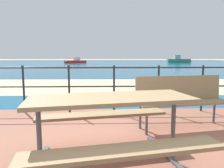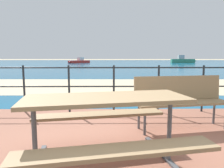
# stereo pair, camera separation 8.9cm
# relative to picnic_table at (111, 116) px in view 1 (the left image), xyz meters

# --- Properties ---
(sea_water) EXTENTS (90.00, 90.00, 0.01)m
(sea_water) POSITION_rel_picnic_table_xyz_m (0.13, 40.04, -0.65)
(sea_water) COLOR #145B84
(sea_water) RESTS_ON ground
(beach_strip) EXTENTS (54.06, 5.63, 0.01)m
(beach_strip) POSITION_rel_picnic_table_xyz_m (0.13, 7.12, -0.65)
(beach_strip) COLOR beige
(beach_strip) RESTS_ON ground
(picnic_table) EXTENTS (1.93, 1.67, 0.80)m
(picnic_table) POSITION_rel_picnic_table_xyz_m (0.00, 0.00, 0.00)
(picnic_table) COLOR #8C704C
(picnic_table) RESTS_ON patio_paving
(park_bench) EXTENTS (1.63, 0.68, 0.89)m
(park_bench) POSITION_rel_picnic_table_xyz_m (1.24, 1.33, -0.05)
(park_bench) COLOR #8C704C
(park_bench) RESTS_ON patio_paving
(railing_fence) EXTENTS (5.94, 0.04, 1.03)m
(railing_fence) POSITION_rel_picnic_table_xyz_m (0.13, 2.39, 0.04)
(railing_fence) COLOR #1E2328
(railing_fence) RESTS_ON patio_paving
(boat_near) EXTENTS (4.20, 4.76, 1.18)m
(boat_near) POSITION_rel_picnic_table_xyz_m (-6.36, 41.87, -0.29)
(boat_near) COLOR red
(boat_near) RESTS_ON sea_water
(boat_mid) EXTENTS (5.34, 1.44, 1.67)m
(boat_mid) POSITION_rel_picnic_table_xyz_m (15.72, 42.80, -0.10)
(boat_mid) COLOR #338466
(boat_mid) RESTS_ON sea_water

